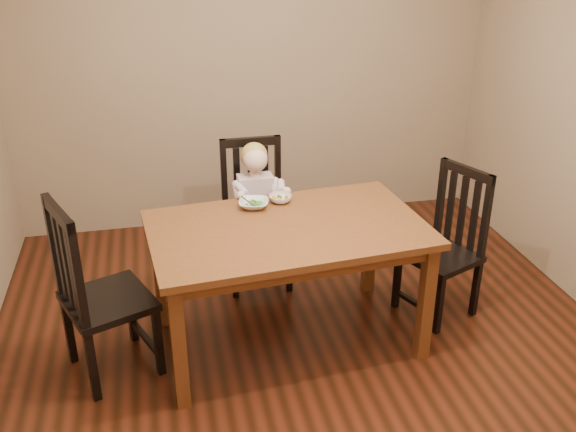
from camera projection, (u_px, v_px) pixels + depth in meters
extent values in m
cube|color=#4A1D0F|center=(308.00, 346.00, 4.10)|extent=(4.00, 4.00, 0.01)
cube|color=#937A5D|center=(252.00, 68.00, 5.29)|extent=(4.00, 0.01, 2.70)
cube|color=#937A5D|center=(488.00, 379.00, 1.75)|extent=(4.00, 0.01, 2.70)
cube|color=#523113|center=(288.00, 229.00, 3.83)|extent=(1.72, 1.12, 0.04)
cube|color=#523113|center=(288.00, 239.00, 3.86)|extent=(1.58, 0.98, 0.09)
cube|color=#523113|center=(179.00, 348.00, 3.45)|extent=(0.08, 0.08, 0.77)
cube|color=#523113|center=(426.00, 303.00, 3.85)|extent=(0.08, 0.08, 0.77)
cube|color=#523113|center=(160.00, 274.00, 4.16)|extent=(0.08, 0.08, 0.77)
cube|color=#523113|center=(370.00, 242.00, 4.56)|extent=(0.08, 0.08, 0.77)
cube|color=black|center=(257.00, 227.00, 4.65)|extent=(0.47, 0.45, 0.04)
cube|color=black|center=(278.00, 241.00, 4.95)|extent=(0.04, 0.04, 0.43)
cube|color=black|center=(227.00, 247.00, 4.87)|extent=(0.04, 0.04, 0.43)
cube|color=black|center=(289.00, 265.00, 4.62)|extent=(0.04, 0.04, 0.43)
cube|color=black|center=(235.00, 271.00, 4.54)|extent=(0.04, 0.04, 0.43)
cube|color=black|center=(278.00, 174.00, 4.72)|extent=(0.04, 0.04, 0.60)
cube|color=black|center=(224.00, 179.00, 4.63)|extent=(0.04, 0.04, 0.60)
cube|color=black|center=(250.00, 142.00, 4.56)|extent=(0.44, 0.04, 0.06)
cube|color=black|center=(265.00, 179.00, 4.71)|extent=(0.05, 0.02, 0.51)
cube|color=black|center=(251.00, 181.00, 4.69)|extent=(0.05, 0.02, 0.51)
cube|color=black|center=(237.00, 182.00, 4.67)|extent=(0.05, 0.02, 0.51)
cube|color=black|center=(108.00, 301.00, 3.71)|extent=(0.61, 0.62, 0.04)
cube|color=black|center=(69.00, 330.00, 3.87)|extent=(0.06, 0.06, 0.45)
cube|color=black|center=(93.00, 367.00, 3.56)|extent=(0.06, 0.06, 0.45)
cube|color=black|center=(131.00, 310.00, 4.07)|extent=(0.06, 0.06, 0.45)
cube|color=black|center=(158.00, 342.00, 3.76)|extent=(0.06, 0.06, 0.45)
cube|color=black|center=(54.00, 245.00, 3.62)|extent=(0.06, 0.06, 0.63)
cube|color=black|center=(78.00, 276.00, 3.31)|extent=(0.06, 0.06, 0.63)
cube|color=black|center=(57.00, 213.00, 3.35)|extent=(0.21, 0.44, 0.07)
cube|color=black|center=(60.00, 257.00, 3.56)|extent=(0.04, 0.05, 0.54)
cube|color=black|center=(66.00, 265.00, 3.48)|extent=(0.04, 0.05, 0.54)
cube|color=black|center=(73.00, 274.00, 3.40)|extent=(0.04, 0.05, 0.54)
cube|color=black|center=(439.00, 256.00, 4.29)|extent=(0.57, 0.58, 0.04)
cube|color=black|center=(476.00, 288.00, 4.34)|extent=(0.05, 0.05, 0.41)
cube|color=black|center=(433.00, 266.00, 4.62)|extent=(0.05, 0.05, 0.41)
cube|color=black|center=(439.00, 306.00, 4.15)|extent=(0.05, 0.05, 0.41)
cube|color=black|center=(397.00, 281.00, 4.43)|extent=(0.05, 0.05, 0.41)
cube|color=black|center=(486.00, 217.00, 4.11)|extent=(0.05, 0.05, 0.57)
cube|color=black|center=(441.00, 198.00, 4.39)|extent=(0.05, 0.05, 0.57)
cube|color=black|center=(467.00, 171.00, 4.14)|extent=(0.20, 0.40, 0.06)
cube|color=black|center=(474.00, 217.00, 4.19)|extent=(0.04, 0.05, 0.49)
cube|color=black|center=(462.00, 211.00, 4.27)|extent=(0.04, 0.05, 0.49)
cube|color=black|center=(450.00, 206.00, 4.34)|extent=(0.04, 0.05, 0.49)
imported|color=silver|center=(254.00, 204.00, 4.06)|extent=(0.23, 0.23, 0.05)
imported|color=silver|center=(280.00, 199.00, 4.13)|extent=(0.18, 0.18, 0.05)
cube|color=silver|center=(248.00, 202.00, 4.02)|extent=(0.08, 0.11, 0.05)
cube|color=silver|center=(248.00, 204.00, 4.02)|extent=(0.04, 0.04, 0.01)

